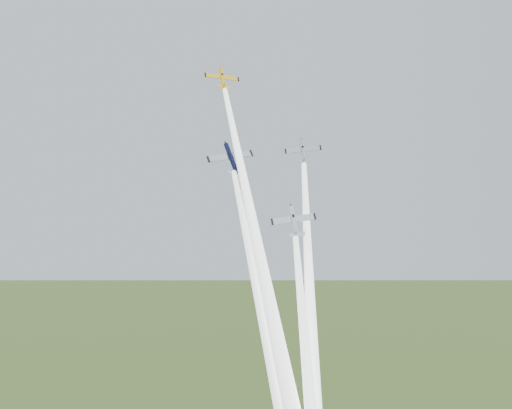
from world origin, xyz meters
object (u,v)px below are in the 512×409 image
(plane_yellow, at_px, (222,78))
(plane_navy, at_px, (231,158))
(plane_silver_low, at_px, (294,221))
(plane_silver_right, at_px, (303,151))

(plane_yellow, bearing_deg, plane_navy, -93.44)
(plane_yellow, xyz_separation_m, plane_silver_low, (13.85, -18.37, -27.84))
(plane_silver_right, distance_m, plane_silver_low, 19.73)
(plane_navy, distance_m, plane_silver_right, 13.82)
(plane_yellow, distance_m, plane_silver_right, 21.76)
(plane_yellow, distance_m, plane_silver_low, 36.12)
(plane_navy, xyz_separation_m, plane_silver_low, (11.36, -10.56, -11.47))
(plane_navy, bearing_deg, plane_yellow, 86.72)
(plane_navy, bearing_deg, plane_silver_right, -3.78)
(plane_yellow, height_order, plane_silver_right, plane_yellow)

